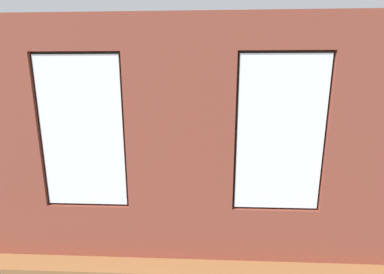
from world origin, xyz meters
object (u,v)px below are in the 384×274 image
(potted_plant_near_tv, at_px, (64,171))
(tv_flatscreen, at_px, (64,148))
(candle_jar, at_px, (211,155))
(remote_black, at_px, (191,157))
(cup_ceramic, at_px, (197,157))
(couch_by_window, at_px, (155,209))
(potted_plant_corner_near_left, at_px, (278,137))
(potted_plant_by_left_couch, at_px, (273,156))
(couch_left, at_px, (308,177))
(papasan_chair, at_px, (161,142))
(coffee_table, at_px, (197,160))
(media_console, at_px, (66,173))
(potted_plant_foreground_right, at_px, (114,131))

(potted_plant_near_tv, bearing_deg, tv_flatscreen, -61.86)
(candle_jar, bearing_deg, remote_black, 4.33)
(cup_ceramic, bearing_deg, couch_by_window, 76.36)
(potted_plant_corner_near_left, bearing_deg, potted_plant_by_left_couch, 70.08)
(couch_left, xyz_separation_m, candle_jar, (2.05, -1.16, 0.14))
(couch_by_window, distance_m, papasan_chair, 4.28)
(papasan_chair, bearing_deg, couch_left, 143.33)
(candle_jar, height_order, potted_plant_by_left_couch, potted_plant_by_left_couch)
(coffee_table, xyz_separation_m, media_console, (3.04, 0.80, -0.10))
(papasan_chair, distance_m, potted_plant_foreground_right, 1.58)
(couch_by_window, distance_m, potted_plant_near_tv, 2.04)
(papasan_chair, relative_size, potted_plant_corner_near_left, 1.21)
(couch_left, bearing_deg, cup_ceramic, -117.57)
(media_console, bearing_deg, cup_ceramic, -165.29)
(potted_plant_near_tv, bearing_deg, cup_ceramic, -143.65)
(coffee_table, bearing_deg, couch_left, 156.76)
(remote_black, xyz_separation_m, papasan_chair, (1.06, -1.56, 0.02))
(couch_by_window, relative_size, potted_plant_near_tv, 1.51)
(candle_jar, distance_m, media_console, 3.53)
(potted_plant_corner_near_left, bearing_deg, coffee_table, 35.39)
(remote_black, distance_m, papasan_chair, 1.89)
(couch_by_window, xyz_separation_m, cup_ceramic, (-0.63, -2.58, 0.13))
(candle_jar, bearing_deg, potted_plant_by_left_couch, -174.53)
(couch_by_window, bearing_deg, potted_plant_by_left_couch, -132.41)
(potted_plant_by_left_couch, height_order, potted_plant_near_tv, potted_plant_near_tv)
(couch_by_window, height_order, remote_black, couch_by_window)
(potted_plant_near_tv, xyz_separation_m, potted_plant_corner_near_left, (-5.04, -3.64, -0.08))
(media_console, relative_size, potted_plant_near_tv, 0.99)
(papasan_chair, distance_m, potted_plant_near_tv, 3.73)
(couch_by_window, height_order, media_console, couch_by_window)
(coffee_table, distance_m, remote_black, 0.20)
(couch_by_window, xyz_separation_m, potted_plant_corner_near_left, (-3.17, -4.39, 0.27))
(coffee_table, distance_m, tv_flatscreen, 3.19)
(coffee_table, height_order, potted_plant_by_left_couch, potted_plant_by_left_couch)
(media_console, height_order, papasan_chair, papasan_chair)
(tv_flatscreen, bearing_deg, candle_jar, -164.66)
(coffee_table, bearing_deg, potted_plant_foreground_right, -32.29)
(cup_ceramic, relative_size, candle_jar, 0.80)
(tv_flatscreen, bearing_deg, media_console, 90.00)
(coffee_table, distance_m, media_console, 3.15)
(couch_by_window, bearing_deg, media_console, -36.37)
(potted_plant_foreground_right, xyz_separation_m, potted_plant_near_tv, (-0.27, 3.58, -0.09))
(remote_black, distance_m, potted_plant_by_left_couch, 2.17)
(tv_flatscreen, bearing_deg, papasan_chair, -126.68)
(couch_by_window, bearing_deg, potted_plant_foreground_right, -63.71)
(remote_black, bearing_deg, potted_plant_corner_near_left, 111.97)
(cup_ceramic, relative_size, media_console, 0.08)
(potted_plant_foreground_right, bearing_deg, couch_left, 151.73)
(couch_left, xyz_separation_m, potted_plant_corner_near_left, (-0.15, -2.84, 0.27))
(candle_jar, bearing_deg, couch_left, 150.37)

